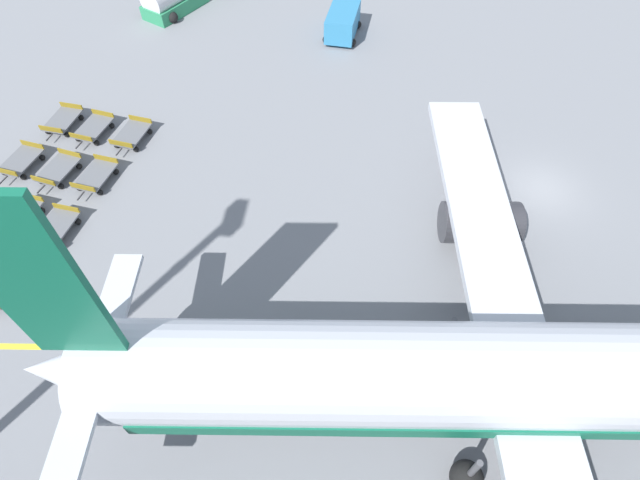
# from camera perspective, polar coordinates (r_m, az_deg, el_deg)

# --- Properties ---
(ground_plane) EXTENTS (500.00, 500.00, 0.00)m
(ground_plane) POSITION_cam_1_polar(r_m,az_deg,el_deg) (32.31, 24.07, 5.32)
(ground_plane) COLOR gray
(airplane) EXTENTS (34.77, 40.01, 13.22)m
(airplane) POSITION_cam_1_polar(r_m,az_deg,el_deg) (21.06, 24.99, -14.04)
(airplane) COLOR silver
(airplane) RESTS_ON ground_plane
(service_van) EXTENTS (4.42, 2.93, 2.03)m
(service_van) POSITION_cam_1_polar(r_m,az_deg,el_deg) (42.76, 2.61, 23.63)
(service_van) COLOR teal
(service_van) RESTS_ON ground_plane
(baggage_dolly_row_near_col_a) EXTENTS (3.34, 1.92, 0.92)m
(baggage_dolly_row_near_col_a) POSITION_cam_1_polar(r_m,az_deg,el_deg) (37.47, -27.32, 12.01)
(baggage_dolly_row_near_col_a) COLOR slate
(baggage_dolly_row_near_col_a) RESTS_ON ground_plane
(baggage_dolly_row_near_col_b) EXTENTS (3.36, 2.06, 0.92)m
(baggage_dolly_row_near_col_b) POSITION_cam_1_polar(r_m,az_deg,el_deg) (35.52, -30.98, 7.72)
(baggage_dolly_row_near_col_b) COLOR slate
(baggage_dolly_row_near_col_b) RESTS_ON ground_plane
(baggage_dolly_row_mid_a_col_a) EXTENTS (3.36, 2.07, 0.92)m
(baggage_dolly_row_mid_a_col_a) POSITION_cam_1_polar(r_m,az_deg,el_deg) (35.97, -24.47, 11.52)
(baggage_dolly_row_mid_a_col_a) COLOR slate
(baggage_dolly_row_mid_a_col_a) RESTS_ON ground_plane
(baggage_dolly_row_mid_a_col_b) EXTENTS (3.36, 2.12, 0.92)m
(baggage_dolly_row_mid_a_col_b) POSITION_cam_1_polar(r_m,az_deg,el_deg) (33.82, -27.72, 7.10)
(baggage_dolly_row_mid_a_col_b) COLOR slate
(baggage_dolly_row_mid_a_col_b) RESTS_ON ground_plane
(baggage_dolly_row_mid_a_col_c) EXTENTS (3.35, 1.99, 0.92)m
(baggage_dolly_row_mid_a_col_c) POSITION_cam_1_polar(r_m,az_deg,el_deg) (32.09, -31.17, 2.34)
(baggage_dolly_row_mid_a_col_c) COLOR slate
(baggage_dolly_row_mid_a_col_c) RESTS_ON ground_plane
(baggage_dolly_row_mid_b_col_a) EXTENTS (3.36, 2.01, 0.92)m
(baggage_dolly_row_mid_b_col_a) POSITION_cam_1_polar(r_m,az_deg,el_deg) (34.55, -20.70, 11.19)
(baggage_dolly_row_mid_b_col_a) COLOR slate
(baggage_dolly_row_mid_b_col_a) RESTS_ON ground_plane
(baggage_dolly_row_mid_b_col_b) EXTENTS (3.36, 2.02, 0.92)m
(baggage_dolly_row_mid_b_col_b) POSITION_cam_1_polar(r_m,az_deg,el_deg) (32.44, -24.22, 6.68)
(baggage_dolly_row_mid_b_col_b) COLOR slate
(baggage_dolly_row_mid_b_col_b) RESTS_ON ground_plane
(baggage_dolly_row_mid_b_col_c) EXTENTS (3.35, 1.96, 0.92)m
(baggage_dolly_row_mid_b_col_c) POSITION_cam_1_polar(r_m,az_deg,el_deg) (30.49, -27.99, 1.22)
(baggage_dolly_row_mid_b_col_c) COLOR slate
(baggage_dolly_row_mid_b_col_c) RESTS_ON ground_plane
(baggage_dolly_row_mid_b_col_d) EXTENTS (3.36, 2.04, 0.92)m
(baggage_dolly_row_mid_b_col_d) POSITION_cam_1_polar(r_m,az_deg,el_deg) (29.24, -32.31, -4.36)
(baggage_dolly_row_mid_b_col_d) COLOR slate
(baggage_dolly_row_mid_b_col_d) RESTS_ON ground_plane
(stand_guidance_stripe) EXTENTS (3.36, 32.79, 0.01)m
(stand_guidance_stripe) POSITION_cam_1_polar(r_m,az_deg,el_deg) (23.55, 1.24, -12.44)
(stand_guidance_stripe) COLOR yellow
(stand_guidance_stripe) RESTS_ON ground_plane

